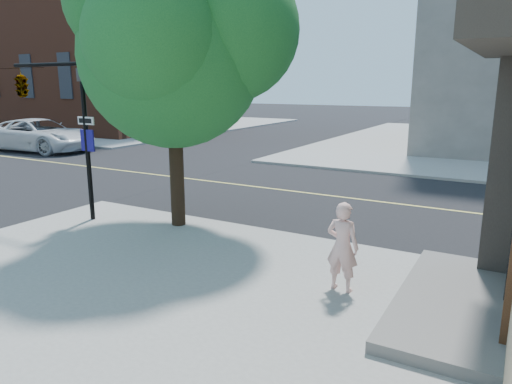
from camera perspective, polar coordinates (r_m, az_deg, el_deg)
The scene contains 10 objects.
ground at distance 14.32m, azimuth -15.41°, elevation -1.99°, with size 140.00×140.00×0.00m, color black.
road_ew at distance 17.68m, azimuth -5.14°, elevation 1.24°, with size 140.00×9.00×0.01m, color black.
road_ns at distance 18.55m, azimuth -27.58°, elevation 0.36°, with size 9.00×140.00×0.01m, color black.
sidewalk_nw at distance 45.48m, azimuth -17.04°, elevation 7.93°, with size 26.00×25.00×0.12m, color gray.
church at distance 40.93m, azimuth -18.39°, elevation 17.35°, with size 15.20×12.00×14.40m.
office_block at distance 52.83m, azimuth -24.43°, elevation 17.85°, with size 12.00×14.08×18.00m.
man_on_phone at distance 8.12m, azimuth 10.43°, elevation -6.53°, with size 0.57×0.37×1.56m, color beige.
street_tree at distance 11.55m, azimuth -9.68°, elevation 18.42°, with size 5.36×4.87×7.11m.
signal_pole at distance 14.21m, azimuth -25.67°, elevation 11.39°, with size 3.67×0.42×4.14m.
car_a at distance 28.34m, azimuth -24.78°, elevation 6.29°, with size 2.91×6.31×1.75m, color silver.
Camera 1 is at (9.89, -9.72, 3.57)m, focal length 33.02 mm.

